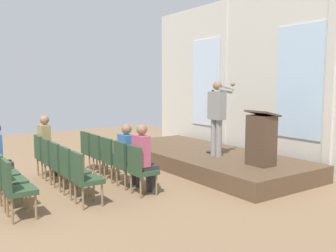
# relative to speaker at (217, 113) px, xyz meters

# --- Properties ---
(rear_partition) EXTENTS (8.28, 0.14, 4.44)m
(rear_partition) POSITION_rel_speaker_xyz_m (-0.57, 1.61, 0.81)
(rear_partition) COLOR beige
(rear_partition) RESTS_ON ground
(stage_platform) EXTENTS (5.54, 2.35, 0.37)m
(stage_platform) POSITION_rel_speaker_xyz_m (-0.60, 0.14, -1.21)
(stage_platform) COLOR brown
(stage_platform) RESTS_ON ground
(speaker) EXTENTS (0.50, 0.69, 1.76)m
(speaker) POSITION_rel_speaker_xyz_m (0.00, 0.00, 0.00)
(speaker) COLOR gray
(speaker) RESTS_ON stage_platform
(mic_stand) EXTENTS (0.28, 0.28, 1.56)m
(mic_stand) POSITION_rel_speaker_xyz_m (-0.37, 0.18, -0.69)
(mic_stand) COLOR black
(mic_stand) RESTS_ON stage_platform
(lectern) EXTENTS (0.60, 0.48, 1.16)m
(lectern) POSITION_rel_speaker_xyz_m (1.27, 0.10, -0.47)
(lectern) COLOR #4C3828
(lectern) RESTS_ON stage_platform
(chair_r0_c0) EXTENTS (0.46, 0.44, 0.94)m
(chair_r0_c0) POSITION_rel_speaker_xyz_m (-1.80, -2.43, -0.86)
(chair_r0_c0) COLOR olive
(chair_r0_c0) RESTS_ON ground
(chair_r0_c1) EXTENTS (0.46, 0.44, 0.94)m
(chair_r0_c1) POSITION_rel_speaker_xyz_m (-1.20, -2.43, -0.86)
(chair_r0_c1) COLOR olive
(chair_r0_c1) RESTS_ON ground
(chair_r0_c2) EXTENTS (0.46, 0.44, 0.94)m
(chair_r0_c2) POSITION_rel_speaker_xyz_m (-0.60, -2.43, -0.86)
(chair_r0_c2) COLOR olive
(chair_r0_c2) RESTS_ON ground
(chair_r0_c3) EXTENTS (0.46, 0.44, 0.94)m
(chair_r0_c3) POSITION_rel_speaker_xyz_m (0.01, -2.43, -0.86)
(chair_r0_c3) COLOR olive
(chair_r0_c3) RESTS_ON ground
(audience_r0_c3) EXTENTS (0.36, 0.39, 1.28)m
(audience_r0_c3) POSITION_rel_speaker_xyz_m (0.01, -2.35, -0.68)
(audience_r0_c3) COLOR #2D2D33
(audience_r0_c3) RESTS_ON ground
(chair_r0_c4) EXTENTS (0.46, 0.44, 0.94)m
(chair_r0_c4) POSITION_rel_speaker_xyz_m (0.61, -2.43, -0.86)
(chair_r0_c4) COLOR olive
(chair_r0_c4) RESTS_ON ground
(audience_r0_c4) EXTENTS (0.36, 0.39, 1.34)m
(audience_r0_c4) POSITION_rel_speaker_xyz_m (0.61, -2.35, -0.66)
(audience_r0_c4) COLOR #2D2D33
(audience_r0_c4) RESTS_ON ground
(chair_r1_c0) EXTENTS (0.46, 0.44, 0.94)m
(chair_r1_c0) POSITION_rel_speaker_xyz_m (-1.80, -3.52, -0.86)
(chair_r1_c0) COLOR olive
(chair_r1_c0) RESTS_ON ground
(audience_r1_c0) EXTENTS (0.36, 0.39, 1.38)m
(audience_r1_c0) POSITION_rel_speaker_xyz_m (-1.80, -3.45, -0.64)
(audience_r1_c0) COLOR #2D2D33
(audience_r1_c0) RESTS_ON ground
(chair_r1_c1) EXTENTS (0.46, 0.44, 0.94)m
(chair_r1_c1) POSITION_rel_speaker_xyz_m (-1.20, -3.52, -0.86)
(chair_r1_c1) COLOR olive
(chair_r1_c1) RESTS_ON ground
(chair_r1_c2) EXTENTS (0.46, 0.44, 0.94)m
(chair_r1_c2) POSITION_rel_speaker_xyz_m (-0.60, -3.52, -0.86)
(chair_r1_c2) COLOR olive
(chair_r1_c2) RESTS_ON ground
(chair_r1_c3) EXTENTS (0.46, 0.44, 0.94)m
(chair_r1_c3) POSITION_rel_speaker_xyz_m (0.01, -3.52, -0.86)
(chair_r1_c3) COLOR olive
(chair_r1_c3) RESTS_ON ground
(chair_r1_c4) EXTENTS (0.46, 0.44, 0.94)m
(chair_r1_c4) POSITION_rel_speaker_xyz_m (0.61, -3.52, -0.86)
(chair_r1_c4) COLOR olive
(chair_r1_c4) RESTS_ON ground
(chair_r2_c2) EXTENTS (0.46, 0.44, 0.94)m
(chair_r2_c2) POSITION_rel_speaker_xyz_m (-0.60, -4.62, -0.86)
(chair_r2_c2) COLOR olive
(chair_r2_c2) RESTS_ON ground
(chair_r2_c3) EXTENTS (0.46, 0.44, 0.94)m
(chair_r2_c3) POSITION_rel_speaker_xyz_m (0.01, -4.62, -0.86)
(chair_r2_c3) COLOR olive
(chair_r2_c3) RESTS_ON ground
(chair_r2_c4) EXTENTS (0.46, 0.44, 0.94)m
(chair_r2_c4) POSITION_rel_speaker_xyz_m (0.61, -4.62, -0.86)
(chair_r2_c4) COLOR olive
(chair_r2_c4) RESTS_ON ground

